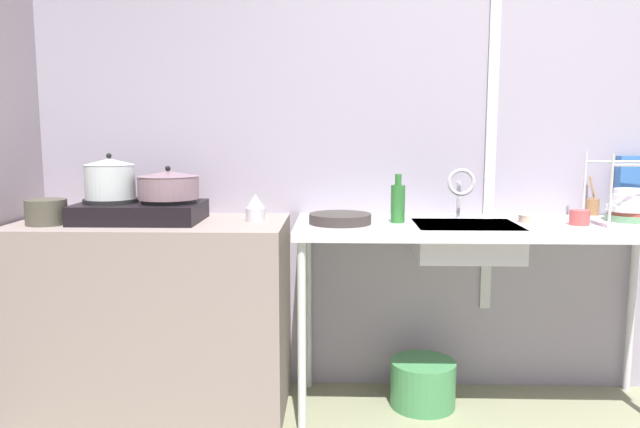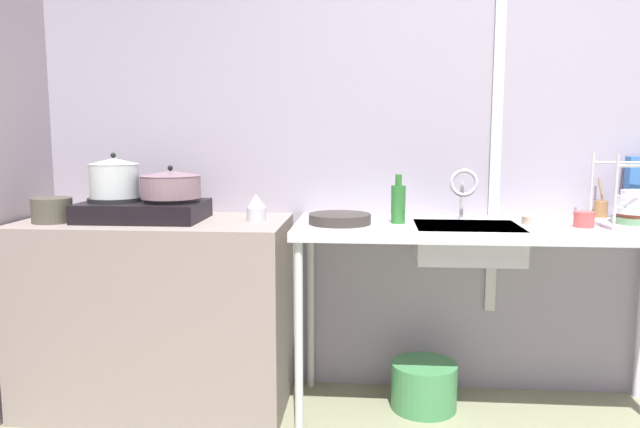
% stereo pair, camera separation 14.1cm
% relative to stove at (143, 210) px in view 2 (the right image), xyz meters
% --- Properties ---
extents(wall_back, '(5.43, 0.10, 2.72)m').
position_rel_stove_xyz_m(wall_back, '(1.74, 0.34, 0.43)').
color(wall_back, '#9F97A5').
rests_on(wall_back, ground).
extents(wall_metal_strip, '(0.05, 0.01, 2.17)m').
position_rel_stove_xyz_m(wall_metal_strip, '(1.63, 0.29, 0.56)').
color(wall_metal_strip, silver).
extents(counter_concrete, '(1.21, 0.59, 0.88)m').
position_rel_stove_xyz_m(counter_concrete, '(0.05, 0.00, -0.49)').
color(counter_concrete, gray).
rests_on(counter_concrete, ground).
extents(counter_sink, '(1.68, 0.59, 0.88)m').
position_rel_stove_xyz_m(counter_sink, '(1.54, -0.00, -0.11)').
color(counter_sink, silver).
rests_on(counter_sink, ground).
extents(stove, '(0.55, 0.36, 0.10)m').
position_rel_stove_xyz_m(stove, '(0.00, 0.00, 0.00)').
color(stove, black).
rests_on(stove, counter_concrete).
extents(pot_on_left_burner, '(0.22, 0.22, 0.20)m').
position_rel_stove_xyz_m(pot_on_left_burner, '(-0.13, 0.00, 0.15)').
color(pot_on_left_burner, silver).
rests_on(pot_on_left_burner, stove).
extents(pot_on_right_burner, '(0.27, 0.27, 0.15)m').
position_rel_stove_xyz_m(pot_on_right_burner, '(0.13, -0.00, 0.12)').
color(pot_on_right_burner, gray).
rests_on(pot_on_right_burner, stove).
extents(pot_beside_stove, '(0.18, 0.18, 0.11)m').
position_rel_stove_xyz_m(pot_beside_stove, '(-0.38, -0.10, 0.01)').
color(pot_beside_stove, '#4B483B').
rests_on(pot_beside_stove, counter_concrete).
extents(percolator, '(0.09, 0.09, 0.12)m').
position_rel_stove_xyz_m(percolator, '(0.52, 0.03, 0.01)').
color(percolator, silver).
rests_on(percolator, counter_concrete).
extents(sink_basin, '(0.45, 0.35, 0.15)m').
position_rel_stove_xyz_m(sink_basin, '(1.46, -0.04, -0.12)').
color(sink_basin, silver).
rests_on(sink_basin, counter_sink).
extents(faucet, '(0.13, 0.07, 0.24)m').
position_rel_stove_xyz_m(faucet, '(1.46, 0.12, 0.11)').
color(faucet, silver).
rests_on(faucet, counter_sink).
extents(frying_pan, '(0.28, 0.28, 0.04)m').
position_rel_stove_xyz_m(frying_pan, '(0.90, -0.03, -0.03)').
color(frying_pan, '#37312C').
rests_on(frying_pan, counter_sink).
extents(dish_rack, '(0.33, 0.30, 0.31)m').
position_rel_stove_xyz_m(dish_rack, '(2.19, 0.02, 0.02)').
color(dish_rack, '#BCBCB8').
rests_on(dish_rack, counter_sink).
extents(cup_by_rack, '(0.09, 0.09, 0.07)m').
position_rel_stove_xyz_m(cup_by_rack, '(1.94, -0.04, -0.02)').
color(cup_by_rack, '#BC4A47').
rests_on(cup_by_rack, counter_sink).
extents(small_bowl_on_drainboard, '(0.14, 0.14, 0.04)m').
position_rel_stove_xyz_m(small_bowl_on_drainboard, '(1.77, 0.02, -0.03)').
color(small_bowl_on_drainboard, beige).
rests_on(small_bowl_on_drainboard, counter_sink).
extents(bottle_by_sink, '(0.06, 0.06, 0.22)m').
position_rel_stove_xyz_m(bottle_by_sink, '(1.16, 0.00, 0.04)').
color(bottle_by_sink, '#2C6E2D').
rests_on(bottle_by_sink, counter_sink).
extents(utensil_jar, '(0.06, 0.07, 0.19)m').
position_rel_stove_xyz_m(utensil_jar, '(2.12, 0.24, -0.00)').
color(utensil_jar, '#9B6C40').
rests_on(utensil_jar, counter_sink).
extents(bucket_on_floor, '(0.31, 0.31, 0.22)m').
position_rel_stove_xyz_m(bucket_on_floor, '(1.30, 0.05, -0.82)').
color(bucket_on_floor, '#448E52').
rests_on(bucket_on_floor, ground).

